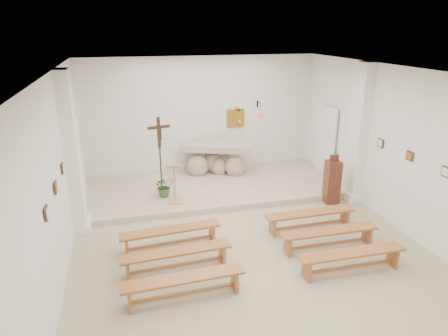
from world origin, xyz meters
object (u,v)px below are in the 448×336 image
object	(u,v)px
lectern	(174,183)
bench_left_second	(176,255)
crucifix_stand	(160,148)
bench_right_front	(310,216)
bench_left_third	(184,282)
bench_left_front	(170,234)
bench_right_third	(352,257)
altar	(217,161)
donation_pedestal	(332,182)
bench_right_second	(329,235)

from	to	relation	value
lectern	bench_left_second	bearing A→B (deg)	-85.44
crucifix_stand	bench_left_second	world-z (taller)	crucifix_stand
bench_right_front	bench_left_third	size ratio (longest dim) A/B	1.00
lectern	bench_left_front	distance (m)	1.93
lectern	bench_right_third	xyz separation A→B (m)	(2.73, -3.55, -0.35)
crucifix_stand	bench_right_third	world-z (taller)	crucifix_stand
altar	bench_left_second	world-z (taller)	altar
bench_left_front	bench_right_front	distance (m)	3.08
bench_left_second	bench_left_third	size ratio (longest dim) A/B	1.00
bench_left_second	bench_left_third	world-z (taller)	same
bench_right_front	bench_left_front	bearing A→B (deg)	179.24
altar	bench_left_third	xyz separation A→B (m)	(-1.86, -5.37, -0.21)
altar	bench_left_second	size ratio (longest dim) A/B	1.01
bench_left_second	donation_pedestal	bearing A→B (deg)	22.53
bench_left_second	bench_left_third	bearing A→B (deg)	-93.24
donation_pedestal	bench_right_second	world-z (taller)	donation_pedestal
crucifix_stand	donation_pedestal	size ratio (longest dim) A/B	1.53
donation_pedestal	bench_right_third	size ratio (longest dim) A/B	0.63
bench_left_second	crucifix_stand	bearing A→B (deg)	84.69
bench_right_front	bench_left_third	bearing A→B (deg)	-152.09
altar	lectern	distance (m)	2.36
lectern	bench_left_second	distance (m)	2.75
bench_right_front	bench_right_third	world-z (taller)	same
bench_left_second	bench_right_second	world-z (taller)	same
bench_right_third	crucifix_stand	bearing A→B (deg)	123.62
bench_left_front	bench_right_third	size ratio (longest dim) A/B	1.01
lectern	bench_left_second	xyz separation A→B (m)	(-0.35, -2.71, -0.35)
donation_pedestal	bench_right_front	bearing A→B (deg)	-129.46
bench_right_second	bench_left_third	world-z (taller)	same
bench_right_second	lectern	bearing A→B (deg)	135.83
lectern	bench_right_third	distance (m)	4.49
lectern	bench_left_front	bearing A→B (deg)	-88.75
bench_right_front	lectern	bearing A→B (deg)	144.91
bench_left_second	bench_left_front	bearing A→B (deg)	86.76
lectern	donation_pedestal	distance (m)	3.97
bench_left_front	bench_left_second	size ratio (longest dim) A/B	1.00
donation_pedestal	bench_right_third	bearing A→B (deg)	-107.44
altar	bench_right_second	world-z (taller)	altar
lectern	bench_right_second	xyz separation A→B (m)	(2.73, -2.71, -0.35)
crucifix_stand	lectern	bearing A→B (deg)	-91.10
bench_left_front	bench_left_third	bearing A→B (deg)	-94.30
altar	bench_right_second	bearing A→B (deg)	-57.99
bench_right_second	bench_right_third	distance (m)	0.84
bench_left_second	bench_right_third	world-z (taller)	same
bench_right_third	lectern	bearing A→B (deg)	128.09
bench_right_second	bench_right_third	xyz separation A→B (m)	(0.00, -0.84, 0.00)
bench_left_front	bench_left_third	world-z (taller)	same
bench_right_front	bench_left_third	distance (m)	3.52
donation_pedestal	bench_right_second	bearing A→B (deg)	-115.13
bench_left_second	bench_right_third	xyz separation A→B (m)	(3.08, -0.84, 0.00)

